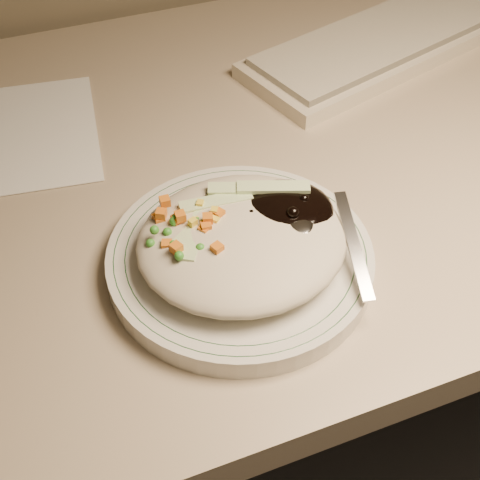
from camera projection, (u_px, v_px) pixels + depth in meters
name	position (u px, v px, depth m)	size (l,w,h in m)	color
desk	(250.00, 262.00, 0.91)	(1.40, 0.70, 0.74)	tan
plate	(240.00, 259.00, 0.63)	(0.25, 0.25, 0.02)	silver
plate_rim	(240.00, 252.00, 0.62)	(0.24, 0.24, 0.00)	#144723
meal	(245.00, 235.00, 0.60)	(0.20, 0.19, 0.05)	#C0B59B
keyboard	(384.00, 42.00, 0.90)	(0.43, 0.25, 0.03)	beige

